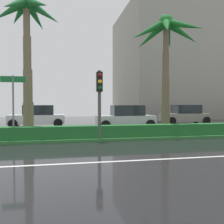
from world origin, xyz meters
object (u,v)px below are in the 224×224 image
at_px(palm_tree_centre_left, 27,27).
at_px(street_name_sign, 13,99).
at_px(car_in_traffic_second, 37,116).
at_px(car_in_traffic_fourth, 185,115).
at_px(traffic_signal_median_right, 99,92).
at_px(palm_tree_centre, 166,41).
at_px(car_in_traffic_third, 126,117).

relative_size(palm_tree_centre_left, street_name_sign, 2.54).
distance_m(car_in_traffic_second, car_in_traffic_fourth, 12.93).
relative_size(traffic_signal_median_right, car_in_traffic_fourth, 0.77).
bearing_deg(palm_tree_centre_left, car_in_traffic_fourth, 27.56).
height_order(palm_tree_centre_left, car_in_traffic_fourth, palm_tree_centre_left).
distance_m(traffic_signal_median_right, car_in_traffic_fourth, 12.91).
distance_m(traffic_signal_median_right, car_in_traffic_second, 9.38).
height_order(street_name_sign, car_in_traffic_fourth, street_name_sign).
xyz_separation_m(palm_tree_centre, traffic_signal_median_right, (-4.41, -2.13, -3.19)).
relative_size(palm_tree_centre_left, palm_tree_centre, 1.08).
bearing_deg(car_in_traffic_third, car_in_traffic_second, -20.89).
distance_m(palm_tree_centre_left, car_in_traffic_third, 9.15).
height_order(car_in_traffic_second, car_in_traffic_fourth, same).
height_order(palm_tree_centre_left, car_in_traffic_third, palm_tree_centre_left).
distance_m(car_in_traffic_third, car_in_traffic_fourth, 6.96).
bearing_deg(car_in_traffic_fourth, car_in_traffic_third, 24.44).
xyz_separation_m(car_in_traffic_third, car_in_traffic_fourth, (6.34, 2.88, 0.00)).
distance_m(palm_tree_centre_left, traffic_signal_median_right, 5.48).
bearing_deg(palm_tree_centre_left, palm_tree_centre, -0.04).
bearing_deg(car_in_traffic_second, street_name_sign, 87.67).
bearing_deg(car_in_traffic_second, traffic_signal_median_right, 113.36).
bearing_deg(street_name_sign, car_in_traffic_second, 87.67).
bearing_deg(car_in_traffic_fourth, car_in_traffic_second, 1.63).
bearing_deg(traffic_signal_median_right, palm_tree_centre_left, 149.29).
relative_size(traffic_signal_median_right, car_in_traffic_third, 0.77).
bearing_deg(traffic_signal_median_right, car_in_traffic_second, 113.36).
distance_m(street_name_sign, car_in_traffic_fourth, 15.90).
bearing_deg(car_in_traffic_third, car_in_traffic_fourth, -155.56).
height_order(car_in_traffic_third, car_in_traffic_fourth, same).
distance_m(street_name_sign, car_in_traffic_second, 8.41).
height_order(car_in_traffic_second, car_in_traffic_third, same).
height_order(street_name_sign, car_in_traffic_second, street_name_sign).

